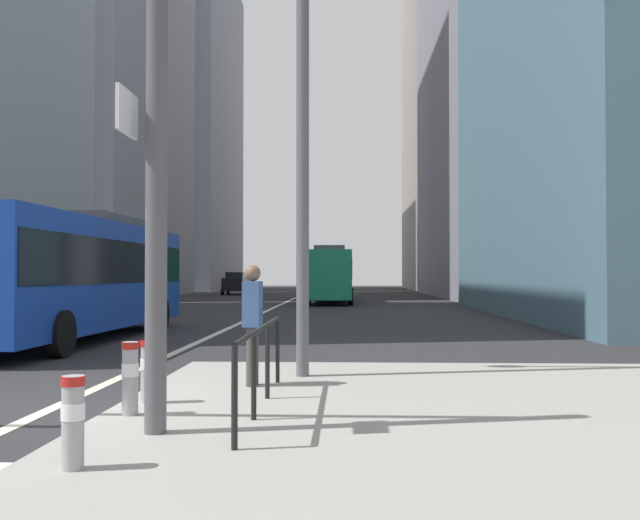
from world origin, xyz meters
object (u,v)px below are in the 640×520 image
Objects in this scene: car_oncoming_mid at (236,283)px; pedestrian_waiting at (252,318)px; bollard_right at (130,374)px; bollard_back at (148,368)px; city_bus_blue_oncoming at (77,271)px; street_lamp_post at (303,51)px; bollard_left at (73,417)px; city_bus_red_receding at (330,273)px; car_receding_near at (334,284)px.

pedestrian_waiting is (8.31, -50.91, 0.12)m from car_oncoming_mid.
bollard_back is at bearing 90.70° from bollard_right.
city_bus_blue_oncoming is 6.68× the size of pedestrian_waiting.
bollard_back is at bearing -82.17° from car_oncoming_mid.
car_oncoming_mid is 50.92m from street_lamp_post.
bollard_right is (-0.22, 2.23, 0.03)m from bollard_left.
bollard_right is at bearing -117.06° from pedestrian_waiting.
pedestrian_waiting is (-0.31, -33.23, -0.72)m from city_bus_red_receding.
bollard_back is (-1.42, -34.63, -1.25)m from city_bus_red_receding.
bollard_right reaches higher than bollard_left.
street_lamp_post reaches higher than car_oncoming_mid.
car_oncoming_mid and car_receding_near have the same top height.
city_bus_red_receding is 1.38× the size of street_lamp_post.
bollard_back is at bearing -128.29° from pedestrian_waiting.
street_lamp_post is (8.97, -49.94, 4.29)m from car_oncoming_mid.
street_lamp_post is at bearing -79.82° from car_oncoming_mid.
car_receding_near is 44.33m from bollard_back.
car_receding_near reaches higher than bollard_right.
car_receding_near is 47.30m from bollard_left.
pedestrian_waiting is (5.76, -8.19, -0.72)m from city_bus_blue_oncoming.
car_receding_near is at bearing 80.00° from city_bus_blue_oncoming.
car_receding_near is at bearing 88.13° from bollard_right.
car_oncoming_mid is at bearing 137.26° from car_receding_near.
bollard_right is (-1.76, -3.13, -4.67)m from street_lamp_post.
car_receding_near reaches higher than bollard_left.
city_bus_blue_oncoming is 25.76m from city_bus_red_receding.
pedestrian_waiting is at bearing -90.49° from car_receding_near.
city_bus_red_receding reaches higher than bollard_left.
street_lamp_post is 10.48× the size of bollard_left.
pedestrian_waiting is at bearing 62.94° from bollard_right.
city_bus_red_receding is 13.39× the size of bollard_right.
city_bus_blue_oncoming is 42.81m from car_oncoming_mid.
city_bus_blue_oncoming is at bearing -100.00° from car_receding_near.
car_oncoming_mid is at bearing 97.65° from bollard_left.
car_oncoming_mid is at bearing 99.27° from pedestrian_waiting.
city_bus_blue_oncoming is at bearing -86.58° from car_oncoming_mid.
city_bus_red_receding reaches higher than car_receding_near.
bollard_right is at bearing -92.29° from city_bus_red_receding.
street_lamp_post is 4.33m from pedestrian_waiting.
bollard_right is at bearing -89.30° from bollard_back.
city_bus_blue_oncoming is at bearing 111.17° from bollard_left.
pedestrian_waiting is (-0.66, -0.97, -4.17)m from street_lamp_post.
city_bus_blue_oncoming reaches higher than bollard_right.
city_bus_blue_oncoming is 13.97× the size of bollard_right.
car_receding_near is 6.00× the size of bollard_left.
bollard_back is (-0.23, 2.98, 0.01)m from bollard_left.
street_lamp_post reaches higher than city_bus_red_receding.
bollard_left is 2.24m from bollard_right.
city_bus_blue_oncoming reaches higher than car_oncoming_mid.
car_oncoming_mid is at bearing 97.73° from bollard_right.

